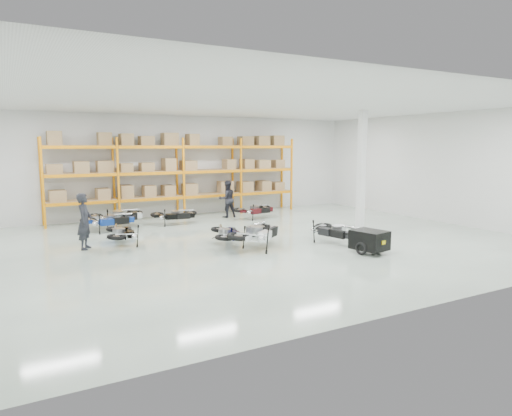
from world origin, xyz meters
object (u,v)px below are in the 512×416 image
moto_silver_left (258,229)px  moto_black_far_left (122,230)px  trailer (369,240)px  moto_back_b (117,213)px  moto_touring_right (335,227)px  moto_back_d (255,207)px  moto_back_a (110,217)px  moto_back_c (175,212)px  person_back (227,199)px  person_left (85,221)px  moto_blue_centre (228,231)px

moto_silver_left → moto_black_far_left: (-3.57, 2.48, -0.12)m
trailer → moto_back_b: moto_back_b is taller
trailer → moto_back_b: bearing=113.4°
moto_touring_right → moto_back_d: moto_touring_right is taller
moto_silver_left → moto_back_a: (-3.41, 5.18, -0.09)m
moto_back_b → moto_back_c: size_ratio=1.18×
moto_back_b → person_back: person_back is taller
trailer → moto_back_d: moto_back_d is taller
moto_back_c → moto_back_d: moto_back_d is taller
moto_back_b → moto_back_a: bearing=141.6°
moto_back_a → moto_back_d: (6.14, -0.02, -0.03)m
moto_black_far_left → person_left: 1.16m
moto_black_far_left → trailer: size_ratio=0.98×
moto_back_a → moto_back_b: size_ratio=0.92×
moto_back_a → moto_back_b: moto_back_b is taller
moto_touring_right → trailer: 1.60m
moto_blue_centre → moto_back_c: bearing=-70.0°
trailer → person_left: (-7.23, 4.64, 0.47)m
moto_touring_right → person_back: bearing=87.2°
trailer → person_back: (-0.73, 8.27, 0.42)m
moto_touring_right → moto_back_b: size_ratio=0.92×
moto_back_b → moto_back_d: (5.75, -0.65, -0.08)m
moto_back_a → person_back: bearing=-82.6°
moto_back_a → moto_back_c: size_ratio=1.09×
moto_silver_left → moto_back_c: size_ratio=1.26×
moto_back_d → person_back: bearing=35.4°
trailer → person_back: person_back is taller
moto_back_c → moto_back_d: 3.57m
moto_back_a → moto_back_c: bearing=-87.1°
moto_blue_centre → moto_back_b: (-2.35, 5.04, 0.08)m
moto_touring_right → moto_back_c: size_ratio=1.08×
moto_silver_left → moto_touring_right: moto_silver_left is taller
moto_back_c → moto_back_d: size_ratio=0.98×
moto_silver_left → moto_touring_right: (2.56, -0.55, -0.09)m
moto_back_a → person_back: size_ratio=1.07×
moto_silver_left → person_back: 6.39m
person_left → person_back: 7.45m
moto_back_b → moto_back_d: moto_back_b is taller
moto_silver_left → moto_back_b: moto_silver_left is taller
moto_black_far_left → moto_touring_right: (6.13, -3.03, 0.04)m
moto_blue_centre → person_left: bearing=-5.2°
moto_blue_centre → person_left: person_left is taller
moto_back_c → moto_touring_right: bearing=-140.1°
person_left → moto_blue_centre: bearing=-88.6°
moto_silver_left → trailer: 3.35m
moto_back_a → moto_back_b: (0.39, 0.62, 0.04)m
moto_back_d → person_back: 1.35m
moto_blue_centre → trailer: bearing=156.0°
moto_silver_left → trailer: moto_silver_left is taller
moto_back_c → person_left: 4.86m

